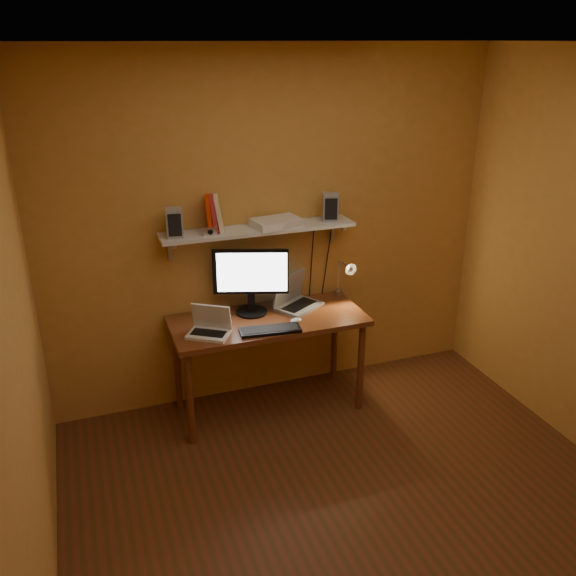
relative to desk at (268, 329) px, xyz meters
name	(u,v)px	position (x,y,z in m)	size (l,w,h in m)	color
room	(374,317)	(0.16, -1.28, 0.64)	(3.44, 3.24, 2.64)	#5D2B18
desk	(268,329)	(0.00, 0.00, 0.00)	(1.40, 0.60, 0.75)	#632B17
wall_shelf	(259,230)	(0.00, 0.19, 0.69)	(1.40, 0.25, 0.21)	silver
monitor	(251,278)	(-0.08, 0.13, 0.36)	(0.52, 0.29, 0.49)	black
laptop	(295,298)	(0.25, 0.14, 0.15)	(0.41, 0.38, 0.25)	gray
netbook	(210,326)	(-0.45, -0.10, 0.14)	(0.34, 0.31, 0.21)	silver
keyboard	(270,330)	(-0.05, -0.21, 0.10)	(0.42, 0.14, 0.02)	black
mouse	(296,321)	(0.16, -0.13, 0.10)	(0.09, 0.06, 0.03)	silver
desk_lamp	(345,274)	(0.66, 0.13, 0.29)	(0.09, 0.23, 0.38)	silver
speaker_left	(174,223)	(-0.59, 0.18, 0.81)	(0.11, 0.11, 0.20)	gray
speaker_right	(331,207)	(0.55, 0.19, 0.81)	(0.11, 0.11, 0.20)	gray
books	(214,214)	(-0.31, 0.21, 0.83)	(0.16, 0.18, 0.25)	red
shelf_camera	(210,231)	(-0.37, 0.13, 0.74)	(0.10, 0.04, 0.06)	silver
router	(277,223)	(0.13, 0.18, 0.74)	(0.33, 0.22, 0.06)	silver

